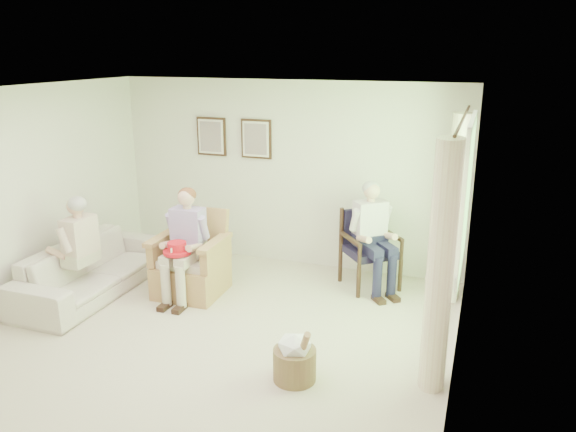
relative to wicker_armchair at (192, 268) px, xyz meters
The scene contains 17 objects.
floor 1.54m from the wicker_armchair, 59.76° to the right, with size 5.50×5.50×0.00m, color beige.
back_wall 1.90m from the wicker_armchair, 62.31° to the left, with size 5.00×0.04×2.60m, color silver.
right_wall 3.64m from the wicker_armchair, 21.78° to the right, with size 0.04×5.50×2.60m, color silver.
ceiling 2.72m from the wicker_armchair, 59.76° to the right, with size 5.00×5.50×0.02m, color white.
window 3.46m from the wicker_armchair, ahead, with size 0.13×2.50×1.63m.
curtain_left 3.37m from the wicker_armchair, 19.31° to the right, with size 0.34×0.34×2.30m, color beige.
curtain_right 3.31m from the wicker_armchair, 15.85° to the left, with size 0.34×0.34×2.30m, color beige.
framed_print_left 2.06m from the wicker_armchair, 105.49° to the left, with size 0.45×0.05×0.55m.
framed_print_right 2.04m from the wicker_armchair, 77.61° to the left, with size 0.45×0.05×0.55m.
wicker_armchair is the anchor object (origin of this frame).
wood_armchair 2.34m from the wicker_armchair, 26.43° to the left, with size 0.64×0.60×0.99m.
sofa 1.27m from the wicker_armchair, 160.17° to the right, with size 0.86×2.21×0.64m, color silver.
person_wicker 0.48m from the wicker_armchair, 90.00° to the right, with size 0.40×0.63×1.36m.
person_dark 2.31m from the wicker_armchair, 22.70° to the left, with size 0.40×0.63×1.38m.
person_sofa 1.43m from the wicker_armchair, 150.12° to the right, with size 0.42×0.62×1.29m.
red_hat 0.51m from the wicker_armchair, 89.00° to the right, with size 0.34×0.34×0.14m.
hatbox 2.36m from the wicker_armchair, 37.60° to the right, with size 0.51×0.51×0.60m.
Camera 1 is at (2.61, -4.52, 3.00)m, focal length 35.00 mm.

